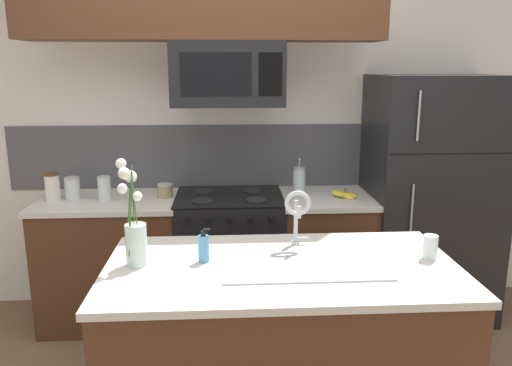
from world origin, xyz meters
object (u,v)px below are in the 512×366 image
object	(u,v)px
banana_bunch	(345,195)
dish_soap_bottle	(204,248)
storage_jar_squat	(165,190)
microwave	(228,74)
spare_glass	(430,247)
flower_vase	(135,234)
storage_jar_tall	(52,187)
sink_faucet	(297,211)
stove_range	(230,257)
storage_jar_short	(105,188)
refrigerator	(429,197)
french_press	(299,181)
storage_jar_medium	(72,188)

from	to	relation	value
banana_bunch	dish_soap_bottle	world-z (taller)	dish_soap_bottle
storage_jar_squat	dish_soap_bottle	bearing A→B (deg)	-75.17
microwave	spare_glass	xyz separation A→B (m)	(0.96, -1.20, -0.80)
banana_bunch	flower_vase	size ratio (longest dim) A/B	0.38
storage_jar_tall	banana_bunch	xyz separation A→B (m)	(2.04, -0.06, -0.08)
sink_faucet	stove_range	bearing A→B (deg)	108.14
storage_jar_short	flower_vase	size ratio (longest dim) A/B	0.34
refrigerator	storage_jar_short	size ratio (longest dim) A/B	10.46
storage_jar_short	banana_bunch	xyz separation A→B (m)	(1.68, -0.04, -0.06)
storage_jar_tall	storage_jar_squat	distance (m)	0.77
banana_bunch	storage_jar_squat	bearing A→B (deg)	175.67
french_press	spare_glass	bearing A→B (deg)	-70.60
refrigerator	storage_jar_squat	size ratio (longest dim) A/B	16.53
storage_jar_medium	refrigerator	bearing A→B (deg)	-0.27
refrigerator	storage_jar_medium	distance (m)	2.56
storage_jar_tall	spare_glass	size ratio (longest dim) A/B	1.65
storage_jar_squat	refrigerator	bearing A→B (deg)	-0.49
storage_jar_short	storage_jar_squat	xyz separation A→B (m)	(0.41, 0.06, -0.04)
refrigerator	storage_jar_short	xyz separation A→B (m)	(-2.33, -0.04, 0.11)
spare_glass	storage_jar_squat	bearing A→B (deg)	138.34
storage_jar_medium	french_press	xyz separation A→B (m)	(1.61, 0.03, 0.02)
stove_range	microwave	size ratio (longest dim) A/B	1.25
banana_bunch	french_press	bearing A→B (deg)	159.02
microwave	storage_jar_short	world-z (taller)	microwave
refrigerator	flower_vase	size ratio (longest dim) A/B	3.51
storage_jar_medium	french_press	world-z (taller)	french_press
storage_jar_tall	french_press	xyz separation A→B (m)	(1.73, 0.06, 0.00)
french_press	refrigerator	bearing A→B (deg)	-2.40
storage_jar_tall	microwave	bearing A→B (deg)	-0.84
french_press	storage_jar_medium	bearing A→B (deg)	-178.99
stove_range	refrigerator	xyz separation A→B (m)	(1.46, 0.02, 0.42)
stove_range	french_press	world-z (taller)	french_press
banana_bunch	storage_jar_medium	bearing A→B (deg)	177.26
storage_jar_squat	flower_vase	bearing A→B (deg)	-89.48
sink_faucet	dish_soap_bottle	distance (m)	0.51
storage_jar_tall	spare_glass	distance (m)	2.50
storage_jar_tall	storage_jar_short	size ratio (longest dim) A/B	1.16
microwave	dish_soap_bottle	size ratio (longest dim) A/B	4.51
spare_glass	flower_vase	size ratio (longest dim) A/B	0.24
microwave	storage_jar_short	xyz separation A→B (m)	(-0.86, 0.00, -0.77)
sink_faucet	spare_glass	world-z (taller)	sink_faucet
storage_jar_medium	storage_jar_squat	distance (m)	0.64
storage_jar_medium	flower_vase	xyz separation A→B (m)	(0.65, -1.25, 0.08)
refrigerator	french_press	xyz separation A→B (m)	(-0.95, 0.04, 0.13)
stove_range	storage_jar_tall	world-z (taller)	storage_jar_tall
banana_bunch	french_press	distance (m)	0.34
refrigerator	storage_jar_squat	xyz separation A→B (m)	(-1.92, 0.02, 0.08)
refrigerator	storage_jar_tall	distance (m)	2.69
stove_range	refrigerator	world-z (taller)	refrigerator
stove_range	flower_vase	world-z (taller)	flower_vase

